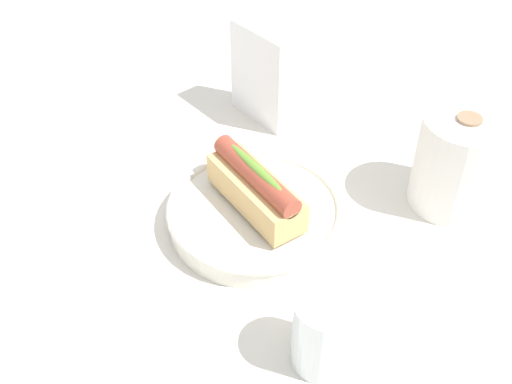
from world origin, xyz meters
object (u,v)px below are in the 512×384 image
Objects in this scene: paper_towel_roll at (458,162)px; napkin_box at (265,74)px; water_glass at (325,333)px; serving_bowl at (256,213)px; hotdog_front at (256,187)px.

napkin_box is (-0.30, -0.10, 0.01)m from paper_towel_roll.
serving_bowl is at bearing 167.62° from water_glass.
napkin_box is at bearing 145.25° from hotdog_front.
water_glass reaches higher than serving_bowl.
serving_bowl is 0.21m from water_glass.
hotdog_front is 0.21m from water_glass.
water_glass is at bearing -33.41° from napkin_box.
water_glass is at bearing -12.38° from serving_bowl.
hotdog_front is 1.01× the size of napkin_box.
hotdog_front reaches higher than serving_bowl.
hotdog_front is 1.14× the size of paper_towel_roll.
serving_bowl is 1.50× the size of napkin_box.
water_glass is 0.45m from napkin_box.
hotdog_front reaches higher than water_glass.
hotdog_front is at bearing -111.49° from paper_towel_roll.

